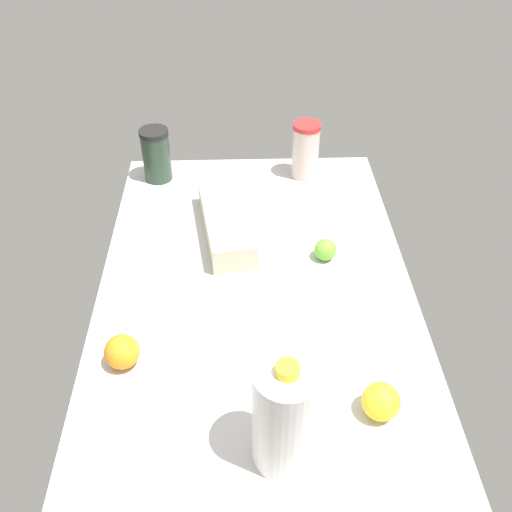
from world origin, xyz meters
The scene contains 8 objects.
countertop centered at (0.00, 0.00, 1.50)cm, with size 120.00×76.00×3.00cm, color silver.
tumbler_cup centered at (-50.05, 16.54, 11.76)cm, with size 8.27×8.27×17.45cm.
shaker_bottle centered at (-49.81, -28.14, 11.18)cm, with size 8.57×8.57×16.28cm.
egg_carton centered at (-21.44, -7.22, 6.64)cm, with size 32.48×11.27×7.29cm, color #BFBA9B.
milk_jug centered at (44.54, 3.42, 14.94)cm, with size 11.20×11.20×25.44cm.
orange_beside_bowl centered at (22.30, -28.55, 6.68)cm, with size 7.37×7.37×7.37cm, color orange.
lime_by_jug centered at (-10.34, 17.97, 5.83)cm, with size 5.66×5.66×5.66cm, color #6BBB33.
lemon_near_front centered at (36.28, 22.64, 6.73)cm, with size 7.46×7.46×7.46cm, color yellow.
Camera 1 is at (100.19, -3.36, 98.20)cm, focal length 40.00 mm.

